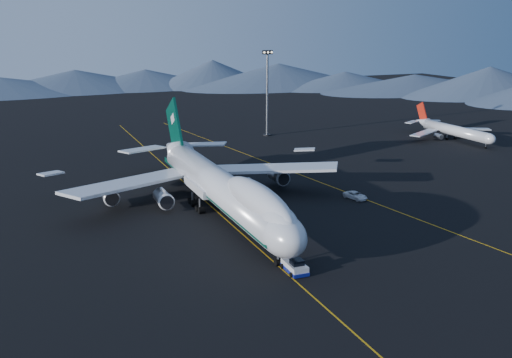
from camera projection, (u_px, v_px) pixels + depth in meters
name	position (u px, v px, depth m)	size (l,w,h in m)	color
ground	(220.00, 215.00, 111.64)	(500.00, 500.00, 0.00)	black
taxiway_line_main	(220.00, 214.00, 111.64)	(0.25, 220.00, 0.01)	#CE900C
taxiway_line_side	(328.00, 185.00, 131.85)	(0.25, 200.00, 0.01)	#CE900C
boeing_747	(220.00, 186.00, 110.14)	(59.62, 72.43, 19.37)	silver
pushback_tug	(295.00, 267.00, 85.80)	(3.08, 5.19, 2.22)	silver
second_jet	(453.00, 130.00, 182.60)	(32.06, 36.21, 10.31)	silver
service_van	(355.00, 195.00, 121.42)	(2.56, 5.55, 1.54)	white
floodlight_mast	(267.00, 93.00, 186.65)	(3.45, 2.58, 27.89)	black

